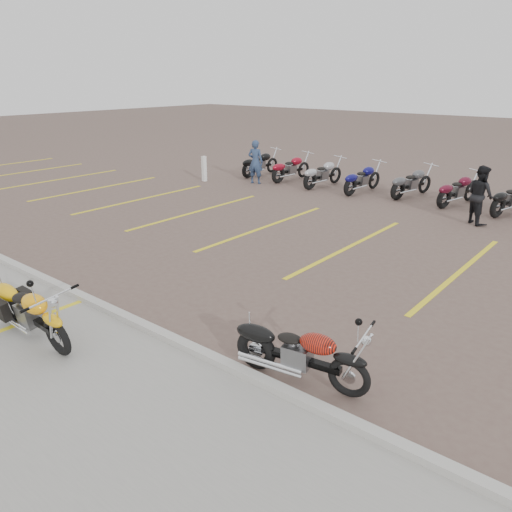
{
  "coord_description": "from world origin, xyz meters",
  "views": [
    {
      "loc": [
        5.66,
        -6.57,
        4.01
      ],
      "look_at": [
        -0.06,
        0.39,
        0.75
      ],
      "focal_mm": 35.0,
      "sensor_mm": 36.0,
      "label": 1
    }
  ],
  "objects_px": {
    "flame_cruiser": "(298,355)",
    "person_a": "(255,162)",
    "person_b": "(480,195)",
    "bollard": "(204,169)",
    "yellow_cruiser": "(33,313)"
  },
  "relations": [
    {
      "from": "yellow_cruiser",
      "to": "bollard",
      "type": "bearing_deg",
      "value": 124.54
    },
    {
      "from": "flame_cruiser",
      "to": "person_b",
      "type": "xyz_separation_m",
      "value": [
        -0.54,
        9.77,
        0.42
      ]
    },
    {
      "from": "yellow_cruiser",
      "to": "bollard",
      "type": "xyz_separation_m",
      "value": [
        -6.99,
        10.84,
        0.05
      ]
    },
    {
      "from": "flame_cruiser",
      "to": "person_a",
      "type": "distance_m",
      "value": 13.62
    },
    {
      "from": "yellow_cruiser",
      "to": "person_b",
      "type": "bearing_deg",
      "value": 75.08
    },
    {
      "from": "person_b",
      "to": "bollard",
      "type": "relative_size",
      "value": 1.67
    },
    {
      "from": "person_a",
      "to": "person_b",
      "type": "bearing_deg",
      "value": 161.63
    },
    {
      "from": "yellow_cruiser",
      "to": "person_b",
      "type": "xyz_separation_m",
      "value": [
        3.43,
        11.45,
        0.39
      ]
    },
    {
      "from": "person_b",
      "to": "bollard",
      "type": "distance_m",
      "value": 10.44
    },
    {
      "from": "flame_cruiser",
      "to": "person_b",
      "type": "relative_size",
      "value": 1.2
    },
    {
      "from": "bollard",
      "to": "yellow_cruiser",
      "type": "bearing_deg",
      "value": -57.21
    },
    {
      "from": "yellow_cruiser",
      "to": "flame_cruiser",
      "type": "distance_m",
      "value": 4.31
    },
    {
      "from": "person_a",
      "to": "flame_cruiser",
      "type": "bearing_deg",
      "value": 115.95
    },
    {
      "from": "bollard",
      "to": "person_a",
      "type": "bearing_deg",
      "value": 27.56
    },
    {
      "from": "yellow_cruiser",
      "to": "person_a",
      "type": "relative_size",
      "value": 1.29
    }
  ]
}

